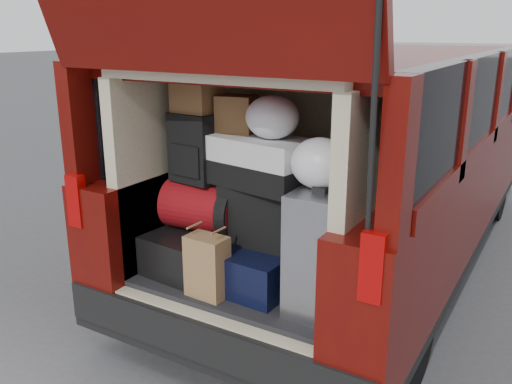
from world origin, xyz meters
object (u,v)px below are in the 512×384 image
navy_hardshell (260,265)px  black_soft_case (265,214)px  red_duffel (204,206)px  backpack (195,148)px  black_hardshell (198,249)px  kraft_bag (207,266)px  silver_roller (324,250)px  twotone_duffel (258,161)px

navy_hardshell → black_soft_case: bearing=104.1°
red_duffel → backpack: size_ratio=1.14×
black_hardshell → kraft_bag: 0.38m
red_duffel → backpack: bearing=-179.2°
navy_hardshell → black_soft_case: (-0.01, 0.07, 0.28)m
red_duffel → black_soft_case: size_ratio=0.99×
black_hardshell → black_soft_case: black_soft_case is taller
black_hardshell → backpack: size_ratio=1.49×
black_soft_case → backpack: 0.56m
kraft_bag → red_duffel: bearing=130.7°
silver_roller → backpack: 0.96m
red_duffel → backpack: backpack is taller
black_soft_case → twotone_duffel: size_ratio=0.76×
kraft_bag → navy_hardshell: bearing=58.8°
kraft_bag → backpack: (-0.28, 0.29, 0.57)m
silver_roller → red_duffel: size_ratio=1.40×
kraft_bag → backpack: 0.69m
twotone_duffel → backpack: bearing=-164.8°
black_hardshell → kraft_bag: size_ratio=1.74×
backpack → twotone_duffel: size_ratio=0.66×
kraft_bag → black_soft_case: (0.16, 0.33, 0.22)m
black_hardshell → twotone_duffel: (0.38, 0.06, 0.58)m
black_soft_case → navy_hardshell: bearing=-78.7°
kraft_bag → black_soft_case: black_soft_case is taller
red_duffel → black_soft_case: black_soft_case is taller
navy_hardshell → black_soft_case: black_soft_case is taller
red_duffel → backpack: (-0.05, -0.00, 0.35)m
black_hardshell → twotone_duffel: bearing=13.2°
navy_hardshell → twotone_duffel: (-0.06, 0.07, 0.58)m
silver_roller → backpack: size_ratio=1.60×
silver_roller → backpack: backpack is taller
silver_roller → black_soft_case: size_ratio=1.39×
black_soft_case → red_duffel: bearing=-174.4°
red_duffel → twotone_duffel: twotone_duffel is taller
silver_roller → twotone_duffel: bearing=163.5°
black_hardshell → navy_hardshell: 0.44m
silver_roller → black_soft_case: 0.45m
silver_roller → black_soft_case: bearing=161.7°
red_duffel → backpack: 0.35m
kraft_bag → twotone_duffel: 0.63m
black_hardshell → black_soft_case: 0.51m
navy_hardshell → red_duffel: bearing=178.4°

